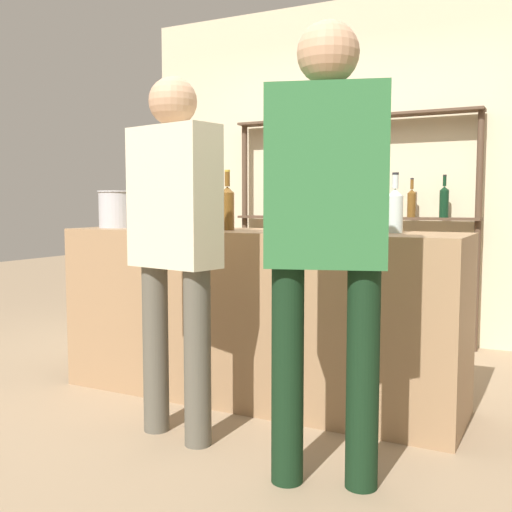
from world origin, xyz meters
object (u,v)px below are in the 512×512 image
(counter_bottle_0, at_px, (348,206))
(counter_bottle_5, at_px, (227,207))
(counter_bottle_4, at_px, (154,204))
(wine_glass, at_px, (321,209))
(ice_bucket, at_px, (117,209))
(counter_bottle_1, at_px, (150,205))
(customer_right, at_px, (326,218))
(counter_bottle_2, at_px, (395,209))
(server_behind_counter, at_px, (334,222))
(customer_center, at_px, (174,230))
(counter_bottle_3, at_px, (179,207))

(counter_bottle_0, bearing_deg, counter_bottle_5, 178.58)
(counter_bottle_4, relative_size, counter_bottle_5, 1.06)
(counter_bottle_0, height_order, wine_glass, counter_bottle_0)
(counter_bottle_0, bearing_deg, ice_bucket, 179.83)
(counter_bottle_1, height_order, customer_right, customer_right)
(counter_bottle_2, relative_size, ice_bucket, 1.30)
(counter_bottle_1, xyz_separation_m, wine_glass, (1.22, -0.06, -0.02))
(server_behind_counter, height_order, customer_center, customer_center)
(counter_bottle_4, bearing_deg, server_behind_counter, 37.58)
(customer_right, distance_m, server_behind_counter, 1.64)
(counter_bottle_4, distance_m, counter_bottle_5, 0.55)
(counter_bottle_0, xyz_separation_m, wine_glass, (-0.21, 0.15, -0.02))
(counter_bottle_2, xyz_separation_m, customer_right, (-0.04, -0.91, -0.03))
(counter_bottle_5, distance_m, ice_bucket, 0.79)
(wine_glass, xyz_separation_m, ice_bucket, (-1.31, -0.15, -0.01))
(counter_bottle_0, bearing_deg, counter_bottle_1, 171.46)
(counter_bottle_2, distance_m, counter_bottle_3, 1.31)
(counter_bottle_1, distance_m, counter_bottle_2, 1.64)
(counter_bottle_3, distance_m, server_behind_counter, 1.02)
(wine_glass, bearing_deg, server_behind_counter, 103.29)
(counter_bottle_4, height_order, customer_center, customer_center)
(customer_right, bearing_deg, server_behind_counter, 1.07)
(customer_center, bearing_deg, counter_bottle_5, 20.07)
(ice_bucket, bearing_deg, counter_bottle_4, 12.45)
(counter_bottle_5, distance_m, customer_right, 1.20)
(counter_bottle_3, relative_size, server_behind_counter, 0.21)
(server_behind_counter, distance_m, customer_center, 1.44)
(wine_glass, bearing_deg, customer_right, -68.15)
(counter_bottle_5, bearing_deg, counter_bottle_1, 164.30)
(counter_bottle_5, xyz_separation_m, customer_right, (0.90, -0.80, -0.04))
(counter_bottle_0, distance_m, counter_bottle_1, 1.44)
(counter_bottle_3, xyz_separation_m, customer_right, (1.27, -0.87, -0.04))
(ice_bucket, bearing_deg, counter_bottle_2, 3.92)
(counter_bottle_2, bearing_deg, wine_glass, 176.04)
(customer_right, distance_m, customer_center, 0.82)
(counter_bottle_0, distance_m, customer_center, 0.91)
(counter_bottle_1, bearing_deg, counter_bottle_5, -15.70)
(customer_center, bearing_deg, counter_bottle_4, 54.12)
(counter_bottle_1, xyz_separation_m, counter_bottle_4, (0.15, -0.15, 0.00))
(counter_bottle_2, distance_m, customer_right, 0.91)
(customer_right, xyz_separation_m, customer_center, (-0.80, 0.14, -0.07))
(counter_bottle_4, height_order, customer_right, customer_right)
(customer_right, bearing_deg, counter_bottle_2, -19.98)
(ice_bucket, relative_size, customer_center, 0.14)
(counter_bottle_0, xyz_separation_m, counter_bottle_1, (-1.42, 0.21, 0.00))
(ice_bucket, bearing_deg, counter_bottle_5, 0.98)
(counter_bottle_1, relative_size, customer_center, 0.22)
(counter_bottle_3, distance_m, counter_bottle_5, 0.38)
(ice_bucket, relative_size, customer_right, 0.13)
(ice_bucket, bearing_deg, server_behind_counter, 33.16)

